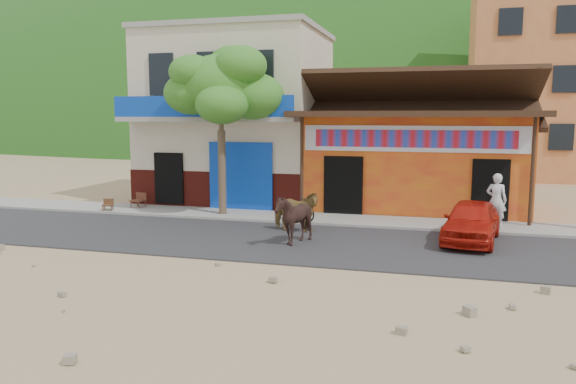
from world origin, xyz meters
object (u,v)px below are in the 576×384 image
(pedestrian, at_px, (496,200))
(cafe_chair_right, at_px, (138,194))
(cow_dark, at_px, (294,219))
(red_car, at_px, (471,221))
(cow_tan, at_px, (296,211))
(tree, at_px, (221,130))
(scooter, at_px, (297,208))
(cafe_chair_left, at_px, (108,200))

(pedestrian, height_order, cafe_chair_right, pedestrian)
(cow_dark, height_order, red_car, cow_dark)
(cow_tan, relative_size, pedestrian, 0.89)
(pedestrian, bearing_deg, red_car, 81.32)
(cow_dark, bearing_deg, pedestrian, 94.97)
(tree, relative_size, scooter, 3.96)
(cow_dark, bearing_deg, cow_tan, 164.35)
(cow_dark, bearing_deg, tree, -163.35)
(cow_dark, height_order, scooter, cow_dark)
(cow_dark, relative_size, red_car, 0.41)
(cow_tan, distance_m, scooter, 1.54)
(pedestrian, bearing_deg, cow_tan, 32.19)
(scooter, xyz_separation_m, pedestrian, (6.39, 0.54, 0.46))
(cafe_chair_right, bearing_deg, red_car, -1.81)
(red_car, bearing_deg, cow_dark, -152.13)
(red_car, distance_m, cafe_chair_right, 12.44)
(tree, height_order, red_car, tree)
(tree, bearing_deg, cafe_chair_left, -173.52)
(tree, height_order, cow_tan, tree)
(cow_tan, bearing_deg, red_car, -85.99)
(cow_tan, distance_m, cafe_chair_left, 7.81)
(red_car, bearing_deg, cafe_chair_left, -177.75)
(red_car, relative_size, cafe_chair_left, 4.44)
(cow_dark, relative_size, cafe_chair_left, 1.84)
(cow_tan, distance_m, pedestrian, 6.39)
(cafe_chair_left, bearing_deg, red_car, -27.98)
(cow_dark, xyz_separation_m, cafe_chair_left, (-8.03, 3.16, -0.25))
(scooter, height_order, cafe_chair_right, cafe_chair_right)
(pedestrian, distance_m, cafe_chair_right, 13.03)
(cow_dark, bearing_deg, cafe_chair_left, -139.59)
(tree, bearing_deg, red_car, -13.16)
(cow_tan, bearing_deg, pedestrian, -67.49)
(tree, bearing_deg, scooter, -9.72)
(tree, height_order, cow_dark, tree)
(scooter, bearing_deg, cow_dark, -140.96)
(cafe_chair_left, bearing_deg, cow_dark, -42.88)
(pedestrian, relative_size, cafe_chair_right, 1.70)
(red_car, xyz_separation_m, pedestrian, (0.83, 2.03, 0.34))
(pedestrian, bearing_deg, tree, 13.87)
(red_car, height_order, cafe_chair_left, red_car)
(cow_tan, xyz_separation_m, red_car, (5.22, 0.01, -0.05))
(scooter, height_order, pedestrian, pedestrian)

